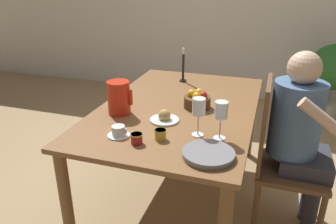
# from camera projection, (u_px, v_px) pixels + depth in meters

# --- Properties ---
(ground_plane) EXTENTS (20.00, 20.00, 0.00)m
(ground_plane) POSITION_uv_depth(u_px,v_px,m) (178.00, 191.00, 2.55)
(ground_plane) COLOR tan
(dining_table) EXTENTS (1.03, 1.61, 0.72)m
(dining_table) POSITION_uv_depth(u_px,v_px,m) (179.00, 118.00, 2.31)
(dining_table) COLOR brown
(dining_table) RESTS_ON ground_plane
(chair_person_side) EXTENTS (0.42, 0.42, 0.99)m
(chair_person_side) POSITION_uv_depth(u_px,v_px,m) (279.00, 157.00, 2.05)
(chair_person_side) COLOR brown
(chair_person_side) RESTS_ON ground_plane
(person_seated) EXTENTS (0.39, 0.41, 1.18)m
(person_seated) POSITION_uv_depth(u_px,v_px,m) (300.00, 131.00, 1.97)
(person_seated) COLOR #33333D
(person_seated) RESTS_ON ground_plane
(red_pitcher) EXTENTS (0.17, 0.15, 0.22)m
(red_pitcher) POSITION_uv_depth(u_px,v_px,m) (119.00, 98.00, 2.11)
(red_pitcher) COLOR red
(red_pitcher) RESTS_ON dining_table
(wine_glass_water) EXTENTS (0.07, 0.07, 0.22)m
(wine_glass_water) POSITION_uv_depth(u_px,v_px,m) (221.00, 111.00, 1.76)
(wine_glass_water) COLOR white
(wine_glass_water) RESTS_ON dining_table
(wine_glass_juice) EXTENTS (0.07, 0.07, 0.22)m
(wine_glass_juice) POSITION_uv_depth(u_px,v_px,m) (199.00, 108.00, 1.79)
(wine_glass_juice) COLOR white
(wine_glass_juice) RESTS_ON dining_table
(teacup_near_person) EXTENTS (0.13, 0.13, 0.06)m
(teacup_near_person) POSITION_uv_depth(u_px,v_px,m) (119.00, 132.00, 1.84)
(teacup_near_person) COLOR silver
(teacup_near_person) RESTS_ON dining_table
(serving_tray) EXTENTS (0.27, 0.27, 0.03)m
(serving_tray) POSITION_uv_depth(u_px,v_px,m) (208.00, 154.00, 1.63)
(serving_tray) COLOR gray
(serving_tray) RESTS_ON dining_table
(bread_plate) EXTENTS (0.18, 0.18, 0.08)m
(bread_plate) POSITION_uv_depth(u_px,v_px,m) (164.00, 117.00, 2.03)
(bread_plate) COLOR silver
(bread_plate) RESTS_ON dining_table
(jam_jar_amber) EXTENTS (0.07, 0.07, 0.06)m
(jam_jar_amber) POSITION_uv_depth(u_px,v_px,m) (137.00, 138.00, 1.76)
(jam_jar_amber) COLOR #A81E1E
(jam_jar_amber) RESTS_ON dining_table
(jam_jar_red) EXTENTS (0.07, 0.07, 0.06)m
(jam_jar_red) POSITION_uv_depth(u_px,v_px,m) (160.00, 134.00, 1.80)
(jam_jar_red) COLOR gold
(jam_jar_red) RESTS_ON dining_table
(fruit_bowl) EXTENTS (0.18, 0.18, 0.12)m
(fruit_bowl) POSITION_uv_depth(u_px,v_px,m) (197.00, 100.00, 2.22)
(fruit_bowl) COLOR brown
(fruit_bowl) RESTS_ON dining_table
(candlestick_tall) EXTENTS (0.06, 0.06, 0.29)m
(candlestick_tall) POSITION_uv_depth(u_px,v_px,m) (183.00, 69.00, 2.74)
(candlestick_tall) COLOR black
(candlestick_tall) RESTS_ON dining_table
(potted_plant) EXTENTS (0.51, 0.51, 0.87)m
(potted_plant) POSITION_uv_depth(u_px,v_px,m) (333.00, 72.00, 3.61)
(potted_plant) COLOR beige
(potted_plant) RESTS_ON ground_plane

